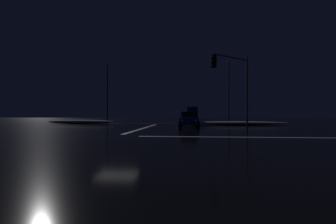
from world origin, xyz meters
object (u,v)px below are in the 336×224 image
Objects in this scene: sedan_white at (189,118)px; sedan_green at (191,116)px; box_truck at (193,112)px; sedan_red at (191,117)px; streetlamp_left_far at (107,88)px; sedan_blue at (189,119)px; sedan_orange at (192,117)px; sedan_black at (190,116)px; traffic_signal_ne at (234,77)px; streetlamp_right_far at (229,86)px.

sedan_green is (-0.05, 18.87, 0.00)m from sedan_white.
sedan_green is at bearing -90.21° from box_truck.
sedan_red is 15.36m from streetlamp_left_far.
box_truck reaches higher than sedan_blue.
sedan_white is at bearing -91.58° from sedan_orange.
sedan_blue is at bearing -52.73° from streetlamp_left_far.
sedan_green is 6.31m from sedan_black.
traffic_signal_ne is (4.06, -3.26, 3.81)m from sedan_blue.
sedan_white is at bearing -115.52° from streetlamp_right_far.
traffic_signal_ne is at bearing -75.59° from sedan_orange.
sedan_orange is 18.91m from sedan_black.
streetlamp_right_far reaches higher than sedan_red.
sedan_white is at bearing -89.86° from sedan_green.
sedan_black is (-0.30, 6.30, 0.00)m from sedan_green.
streetlamp_right_far is (6.26, 0.19, 5.04)m from sedan_red.
sedan_red is at bearing -0.74° from streetlamp_left_far.
streetlamp_left_far is (-14.54, 13.13, 4.94)m from sedan_white.
sedan_white is 0.52× the size of box_truck.
sedan_white is 20.20m from streetlamp_left_far.
traffic_signal_ne is at bearing -81.46° from sedan_green.
sedan_orange is at bearing -89.01° from sedan_green.
streetlamp_right_far reaches higher than streetlamp_left_far.
sedan_red is 12.24m from sedan_black.
box_truck is (0.00, 20.26, 0.91)m from sedan_red.
sedan_white is 0.65× the size of traffic_signal_ne.
sedan_white is at bearing 91.38° from sedan_blue.
sedan_red is 1.00× the size of sedan_black.
sedan_red is at bearing 90.43° from sedan_blue.
sedan_blue and sedan_white have the same top height.
streetlamp_left_far is at bearing -158.38° from sedan_green.
sedan_red is 0.52× the size of box_truck.
sedan_black is at bearing 91.64° from sedan_red.
box_truck is (0.01, 33.20, 0.91)m from sedan_white.
box_truck is 21.43m from streetlamp_right_far.
sedan_orange is 10.47m from streetlamp_right_far.
sedan_orange is 16.65m from traffic_signal_ne.
streetlamp_left_far reaches higher than sedan_black.
traffic_signal_ne is at bearing -79.37° from sedan_red.
sedan_red is 0.42× the size of streetlamp_right_far.
sedan_black is at bearing 90.90° from sedan_blue.
sedan_blue is 39.39m from box_truck.
sedan_green is at bearing 21.62° from streetlamp_left_far.
sedan_white is 0.43× the size of streetlamp_left_far.
sedan_orange is 26.95m from box_truck.
box_truck is at bearing 89.99° from sedan_white.
sedan_white is 18.87m from sedan_green.
streetlamp_right_far is at bearing 64.48° from sedan_white.
sedan_orange is 0.52× the size of box_truck.
streetlamp_right_far reaches higher than sedan_white.
sedan_blue is 1.00× the size of sedan_green.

